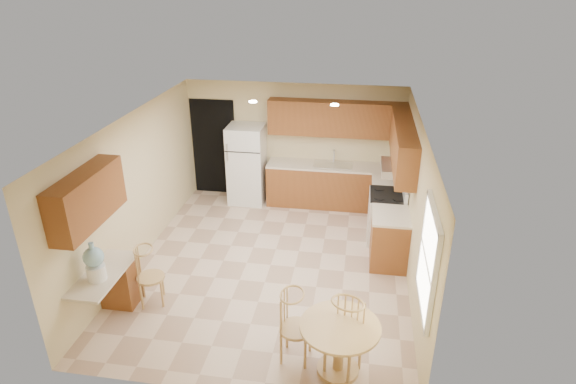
% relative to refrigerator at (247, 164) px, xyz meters
% --- Properties ---
extents(floor, '(5.50, 5.50, 0.00)m').
position_rel_refrigerator_xyz_m(floor, '(0.95, -2.40, -0.83)').
color(floor, beige).
rests_on(floor, ground).
extents(ceiling, '(4.50, 5.50, 0.02)m').
position_rel_refrigerator_xyz_m(ceiling, '(0.95, -2.40, 1.67)').
color(ceiling, white).
rests_on(ceiling, wall_back).
extents(wall_back, '(4.50, 0.02, 2.50)m').
position_rel_refrigerator_xyz_m(wall_back, '(0.95, 0.35, 0.42)').
color(wall_back, beige).
rests_on(wall_back, floor).
extents(wall_front, '(4.50, 0.02, 2.50)m').
position_rel_refrigerator_xyz_m(wall_front, '(0.95, -5.15, 0.42)').
color(wall_front, beige).
rests_on(wall_front, floor).
extents(wall_left, '(0.02, 5.50, 2.50)m').
position_rel_refrigerator_xyz_m(wall_left, '(-1.30, -2.40, 0.42)').
color(wall_left, beige).
rests_on(wall_left, floor).
extents(wall_right, '(0.02, 5.50, 2.50)m').
position_rel_refrigerator_xyz_m(wall_right, '(3.20, -2.40, 0.42)').
color(wall_right, beige).
rests_on(wall_right, floor).
extents(doorway, '(0.90, 0.02, 2.10)m').
position_rel_refrigerator_xyz_m(doorway, '(-0.80, 0.34, 0.22)').
color(doorway, black).
rests_on(doorway, floor).
extents(base_cab_back, '(2.75, 0.60, 0.87)m').
position_rel_refrigerator_xyz_m(base_cab_back, '(1.83, 0.05, -0.40)').
color(base_cab_back, brown).
rests_on(base_cab_back, floor).
extents(counter_back, '(2.75, 0.63, 0.04)m').
position_rel_refrigerator_xyz_m(counter_back, '(1.83, 0.05, 0.06)').
color(counter_back, beige).
rests_on(counter_back, base_cab_back).
extents(base_cab_right_a, '(0.60, 0.59, 0.87)m').
position_rel_refrigerator_xyz_m(base_cab_right_a, '(2.90, -0.54, -0.40)').
color(base_cab_right_a, brown).
rests_on(base_cab_right_a, floor).
extents(counter_right_a, '(0.63, 0.59, 0.04)m').
position_rel_refrigerator_xyz_m(counter_right_a, '(2.90, -0.54, 0.06)').
color(counter_right_a, beige).
rests_on(counter_right_a, base_cab_right_a).
extents(base_cab_right_b, '(0.60, 0.80, 0.87)m').
position_rel_refrigerator_xyz_m(base_cab_right_b, '(2.90, -2.00, -0.40)').
color(base_cab_right_b, brown).
rests_on(base_cab_right_b, floor).
extents(counter_right_b, '(0.63, 0.80, 0.04)m').
position_rel_refrigerator_xyz_m(counter_right_b, '(2.90, -2.00, 0.06)').
color(counter_right_b, beige).
rests_on(counter_right_b, base_cab_right_b).
extents(upper_cab_back, '(2.75, 0.33, 0.70)m').
position_rel_refrigerator_xyz_m(upper_cab_back, '(1.83, 0.19, 1.02)').
color(upper_cab_back, brown).
rests_on(upper_cab_back, wall_back).
extents(upper_cab_right, '(0.33, 2.42, 0.70)m').
position_rel_refrigerator_xyz_m(upper_cab_right, '(3.04, -1.19, 1.02)').
color(upper_cab_right, brown).
rests_on(upper_cab_right, wall_right).
extents(upper_cab_left, '(0.33, 1.40, 0.70)m').
position_rel_refrigerator_xyz_m(upper_cab_left, '(-1.13, -4.00, 1.02)').
color(upper_cab_left, brown).
rests_on(upper_cab_left, wall_left).
extents(sink, '(0.78, 0.44, 0.01)m').
position_rel_refrigerator_xyz_m(sink, '(1.80, 0.05, 0.08)').
color(sink, silver).
rests_on(sink, counter_back).
extents(range_hood, '(0.50, 0.76, 0.14)m').
position_rel_refrigerator_xyz_m(range_hood, '(2.95, -1.22, 0.59)').
color(range_hood, silver).
rests_on(range_hood, upper_cab_right).
extents(desk_pedestal, '(0.48, 0.42, 0.72)m').
position_rel_refrigerator_xyz_m(desk_pedestal, '(-1.05, -3.72, -0.47)').
color(desk_pedestal, brown).
rests_on(desk_pedestal, floor).
extents(desk_top, '(0.50, 1.20, 0.04)m').
position_rel_refrigerator_xyz_m(desk_top, '(-1.05, -4.10, -0.08)').
color(desk_top, beige).
rests_on(desk_top, desk_pedestal).
extents(window, '(0.06, 1.12, 1.30)m').
position_rel_refrigerator_xyz_m(window, '(3.18, -4.25, 0.67)').
color(window, white).
rests_on(window, wall_right).
extents(can_light_a, '(0.14, 0.14, 0.02)m').
position_rel_refrigerator_xyz_m(can_light_a, '(0.45, -1.20, 1.65)').
color(can_light_a, white).
rests_on(can_light_a, ceiling).
extents(can_light_b, '(0.14, 0.14, 0.02)m').
position_rel_refrigerator_xyz_m(can_light_b, '(1.85, -1.20, 1.65)').
color(can_light_b, white).
rests_on(can_light_b, ceiling).
extents(refrigerator, '(0.74, 0.72, 1.67)m').
position_rel_refrigerator_xyz_m(refrigerator, '(0.00, 0.00, 0.00)').
color(refrigerator, white).
rests_on(refrigerator, floor).
extents(stove, '(0.65, 0.76, 1.09)m').
position_rel_refrigerator_xyz_m(stove, '(2.88, -1.22, -0.37)').
color(stove, white).
rests_on(stove, floor).
extents(dining_table, '(0.97, 0.97, 0.72)m').
position_rel_refrigerator_xyz_m(dining_table, '(2.22, -4.60, -0.37)').
color(dining_table, tan).
rests_on(dining_table, floor).
extents(chair_table_a, '(0.43, 0.56, 0.97)m').
position_rel_refrigerator_xyz_m(chair_table_a, '(1.67, -4.54, -0.24)').
color(chair_table_a, tan).
rests_on(chair_table_a, floor).
extents(chair_table_b, '(0.45, 0.50, 1.02)m').
position_rel_refrigerator_xyz_m(chair_table_b, '(2.27, -4.70, -0.21)').
color(chair_table_b, tan).
rests_on(chair_table_b, floor).
extents(chair_desk, '(0.41, 0.52, 0.92)m').
position_rel_refrigerator_xyz_m(chair_desk, '(-0.60, -3.73, -0.27)').
color(chair_desk, tan).
rests_on(chair_desk, floor).
extents(water_crock, '(0.27, 0.27, 0.56)m').
position_rel_refrigerator_xyz_m(water_crock, '(-1.05, -4.24, 0.19)').
color(water_crock, white).
rests_on(water_crock, desk_top).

